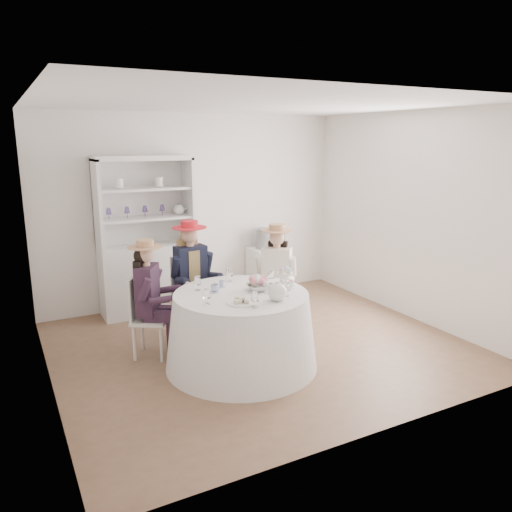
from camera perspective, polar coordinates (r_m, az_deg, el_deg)
name	(u,v)px	position (r m, az deg, el deg)	size (l,w,h in m)	color
ground	(260,346)	(5.89, 0.46, -10.20)	(4.50, 4.50, 0.00)	brown
ceiling	(260,104)	(5.42, 0.51, 17.02)	(4.50, 4.50, 0.00)	white
wall_back	(195,209)	(7.30, -6.99, 5.31)	(4.50, 4.50, 0.00)	white
wall_front	(385,273)	(3.89, 14.55, -1.94)	(4.50, 4.50, 0.00)	white
wall_left	(39,252)	(4.87, -23.52, 0.39)	(4.50, 4.50, 0.00)	white
wall_right	(412,217)	(6.84, 17.39, 4.28)	(4.50, 4.50, 0.00)	white
tea_table	(241,330)	(5.27, -1.70, -8.43)	(1.59, 1.59, 0.80)	white
hutch	(147,258)	(6.94, -12.34, -0.27)	(1.39, 0.82, 2.14)	silver
side_table	(265,271)	(7.70, 1.08, -1.71)	(0.46, 0.46, 0.72)	silver
hatbox	(266,239)	(7.58, 1.10, 2.01)	(0.30, 0.30, 0.30)	black
guest_left	(150,292)	(5.50, -12.07, -4.03)	(0.56, 0.52, 1.31)	silver
guest_mid	(192,272)	(5.97, -7.37, -1.84)	(0.52, 0.54, 1.42)	silver
guest_right	(276,273)	(6.05, 2.31, -1.91)	(0.57, 0.58, 1.35)	silver
spare_chair	(195,285)	(6.59, -6.93, -3.26)	(0.52, 0.52, 0.90)	silver
teacup_a	(215,289)	(5.17, -4.72, -3.75)	(0.09, 0.09, 0.07)	white
teacup_b	(222,284)	(5.35, -3.94, -3.23)	(0.06, 0.06, 0.06)	white
teacup_c	(260,284)	(5.32, 0.51, -3.25)	(0.08, 0.08, 0.07)	white
flower_bowl	(258,288)	(5.20, 0.21, -3.66)	(0.24, 0.24, 0.06)	white
flower_arrangement	(259,282)	(5.22, 0.36, -2.94)	(0.19, 0.19, 0.07)	pink
table_teapot	(277,292)	(4.89, 2.46, -4.14)	(0.26, 0.19, 0.20)	white
sandwich_plate	(242,302)	(4.82, -1.63, -5.24)	(0.28, 0.28, 0.06)	white
cupcake_stand	(285,280)	(5.33, 3.38, -2.75)	(0.23, 0.23, 0.21)	white
stemware_set	(241,286)	(5.11, -1.73, -3.46)	(0.96, 1.00, 0.15)	white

